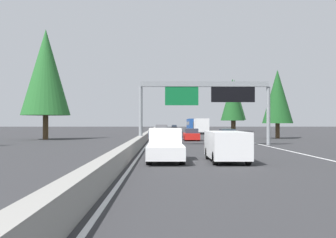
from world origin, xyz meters
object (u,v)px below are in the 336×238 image
Objects in this scene: box_truck_near_right at (201,126)px; sedan_mid_center at (227,136)px; conifer_left_near at (46,72)px; sedan_mid_left at (191,135)px; pickup_far_left at (165,145)px; conifer_right_far at (232,100)px; conifer_right_mid at (277,97)px; pickup_distant_a at (162,130)px; sign_gantry_overhead at (207,94)px; bus_far_center at (193,125)px; minivan_mid_right at (226,145)px; sedan_far_right at (174,127)px; conifer_right_distant at (234,100)px.

box_truck_near_right reaches higher than sedan_mid_center.
sedan_mid_left is at bearing -99.72° from conifer_left_near.
pickup_far_left is 70.69m from conifer_right_far.
conifer_right_far is at bearing -38.40° from conifer_left_near.
conifer_right_mid is (-22.81, -8.48, 4.17)m from box_truck_near_right.
pickup_distant_a is 0.39× the size of conifer_left_near.
sedan_mid_center is 14.50m from conifer_right_mid.
sign_gantry_overhead is 40.12m from box_truck_near_right.
box_truck_near_right is at bearing -40.80° from conifer_left_near.
sign_gantry_overhead is 59.17m from bus_far_center.
sedan_mid_center is 0.36× the size of conifer_right_far.
conifer_left_near is (-45.21, 22.44, 6.97)m from bus_far_center.
minivan_mid_right is 36.55m from conifer_left_near.
sign_gantry_overhead is 2.26× the size of pickup_far_left.
sedan_mid_left is 48.56m from bus_far_center.
minivan_mid_right is (-0.70, -3.40, 0.04)m from pickup_far_left.
sedan_far_right is at bearing 18.27° from conifer_right_far.
minivan_mid_right is 82.23m from conifer_right_distant.
conifer_left_near is at bearing 153.60° from bus_far_center.
pickup_distant_a is at bearing 20.00° from sedan_mid_center.
box_truck_near_right is at bearing 156.03° from conifer_right_distant.
conifer_right_far is 0.92× the size of conifer_right_distant.
box_truck_near_right is at bearing -4.53° from sign_gantry_overhead.
pickup_far_left is 42.94m from pickup_distant_a.
sedan_mid_left is at bearing -7.17° from pickup_far_left.
pickup_distant_a is 21.39m from conifer_left_near.
sedan_mid_left is 16.78m from pickup_distant_a.
sign_gantry_overhead is at bearing -125.49° from conifer_left_near.
box_truck_near_right is 33.32m from sedan_mid_center.
box_truck_near_right is 14.96m from pickup_distant_a.
conifer_right_distant is 0.91× the size of conifer_left_near.
pickup_far_left is 1.27× the size of sedan_far_right.
box_truck_near_right is 1.52× the size of pickup_distant_a.
sedan_far_right is at bearing -0.03° from minivan_mid_right.
conifer_right_far is (-36.67, -12.10, 6.65)m from sedan_far_right.
conifer_right_mid is at bearing -62.51° from sedan_mid_left.
sign_gantry_overhead is 2.88× the size of sedan_mid_center.
sign_gantry_overhead is 20.66m from conifer_right_mid.
conifer_right_far reaches higher than minivan_mid_right.
sedan_mid_left is at bearing 179.92° from sedan_far_right.
sedan_mid_center is (22.52, -7.11, -0.23)m from pickup_far_left.
pickup_distant_a is 41.86m from conifer_right_distant.
minivan_mid_right is at bearing -148.49° from conifer_left_near.
minivan_mid_right is 27.27m from sedan_mid_left.
pickup_far_left is at bearing 165.68° from sign_gantry_overhead.
conifer_right_mid reaches higher than bus_far_center.
box_truck_near_right is at bearing -7.58° from sedan_mid_left.
pickup_distant_a is 0.43× the size of conifer_right_distant.
sign_gantry_overhead is 27.62m from pickup_distant_a.
conifer_right_mid is 0.67× the size of conifer_left_near.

